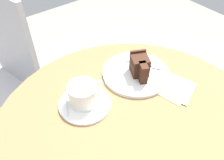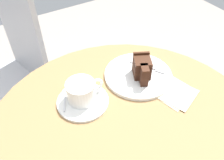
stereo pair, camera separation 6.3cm
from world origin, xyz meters
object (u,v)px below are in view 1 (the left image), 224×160
(teaspoon, at_px, (66,100))
(cake_slice, at_px, (140,66))
(napkin, at_px, (173,87))
(saucer, at_px, (85,104))
(cafe_chair, at_px, (4,74))
(cake_plate, at_px, (136,73))
(fork, at_px, (148,65))
(coffee_cup, at_px, (83,93))

(teaspoon, relative_size, cake_slice, 0.91)
(napkin, bearing_deg, saucer, 156.34)
(cake_slice, bearing_deg, cafe_chair, 120.79)
(saucer, height_order, cake_plate, cake_plate)
(cake_plate, height_order, cake_slice, cake_slice)
(fork, bearing_deg, cafe_chair, -177.99)
(teaspoon, distance_m, cake_plate, 0.26)
(teaspoon, height_order, fork, fork)
(cake_slice, distance_m, cafe_chair, 0.72)
(coffee_cup, relative_size, teaspoon, 1.34)
(saucer, xyz_separation_m, napkin, (0.28, -0.12, -0.00))
(teaspoon, xyz_separation_m, fork, (0.32, -0.04, 0.00))
(cafe_chair, bearing_deg, cake_plate, 17.22)
(cake_plate, distance_m, napkin, 0.14)
(teaspoon, bearing_deg, coffee_cup, -104.10)
(cake_plate, distance_m, cafe_chair, 0.70)
(cake_plate, height_order, napkin, cake_plate)
(teaspoon, distance_m, napkin, 0.36)
(cake_slice, bearing_deg, cake_plate, 103.65)
(napkin, distance_m, cafe_chair, 0.83)
(cake_slice, bearing_deg, fork, 12.34)
(fork, relative_size, cafe_chair, 0.13)
(cake_plate, bearing_deg, fork, -1.57)
(coffee_cup, height_order, napkin, coffee_cup)
(saucer, relative_size, cake_slice, 1.62)
(cake_plate, relative_size, napkin, 1.46)
(cake_plate, xyz_separation_m, cafe_chair, (-0.34, 0.56, -0.22))
(teaspoon, xyz_separation_m, cake_plate, (0.26, -0.04, -0.01))
(coffee_cup, bearing_deg, fork, -0.56)
(teaspoon, distance_m, cake_slice, 0.27)
(coffee_cup, relative_size, cake_plate, 0.52)
(cake_plate, bearing_deg, cafe_chair, 121.15)
(teaspoon, relative_size, cafe_chair, 0.10)
(cake_slice, relative_size, cafe_chair, 0.11)
(napkin, xyz_separation_m, cafe_chair, (-0.40, 0.69, -0.21))
(cake_slice, bearing_deg, napkin, -65.67)
(teaspoon, bearing_deg, cake_slice, -74.94)
(cake_slice, xyz_separation_m, cafe_chair, (-0.34, 0.58, -0.26))
(saucer, bearing_deg, fork, 1.05)
(coffee_cup, height_order, fork, coffee_cup)
(fork, height_order, cafe_chair, cafe_chair)
(fork, bearing_deg, cake_plate, -124.75)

